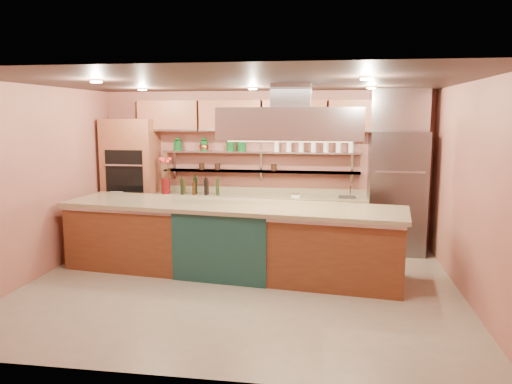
% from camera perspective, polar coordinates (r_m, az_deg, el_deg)
% --- Properties ---
extents(floor, '(6.00, 5.00, 0.02)m').
position_cam_1_polar(floor, '(7.12, -1.89, -10.75)').
color(floor, gray).
rests_on(floor, ground).
extents(ceiling, '(6.00, 5.00, 0.02)m').
position_cam_1_polar(ceiling, '(6.72, -2.01, 12.45)').
color(ceiling, black).
rests_on(ceiling, wall_back).
extents(wall_back, '(6.00, 0.04, 2.80)m').
position_cam_1_polar(wall_back, '(9.23, 0.91, 2.77)').
color(wall_back, '#A55F4E').
rests_on(wall_back, floor).
extents(wall_front, '(6.00, 0.04, 2.80)m').
position_cam_1_polar(wall_front, '(4.39, -7.98, -4.12)').
color(wall_front, '#A55F4E').
rests_on(wall_front, floor).
extents(wall_left, '(0.04, 5.00, 2.80)m').
position_cam_1_polar(wall_left, '(7.90, -23.87, 0.98)').
color(wall_left, '#A55F4E').
rests_on(wall_left, floor).
extents(wall_right, '(0.04, 5.00, 2.80)m').
position_cam_1_polar(wall_right, '(6.89, 23.38, -0.03)').
color(wall_right, '#A55F4E').
rests_on(wall_right, floor).
extents(oven_stack, '(0.95, 0.64, 2.30)m').
position_cam_1_polar(oven_stack, '(9.59, -14.02, 1.23)').
color(oven_stack, brown).
rests_on(oven_stack, floor).
extents(refrigerator, '(0.95, 0.72, 2.10)m').
position_cam_1_polar(refrigerator, '(8.90, 15.74, -0.06)').
color(refrigerator, slate).
rests_on(refrigerator, floor).
extents(back_counter, '(3.84, 0.64, 0.93)m').
position_cam_1_polar(back_counter, '(9.09, 0.33, -3.30)').
color(back_counter, tan).
rests_on(back_counter, floor).
extents(wall_shelf_lower, '(3.60, 0.26, 0.03)m').
position_cam_1_polar(wall_shelf_lower, '(9.11, 0.49, 2.37)').
color(wall_shelf_lower, '#ADB1B5').
rests_on(wall_shelf_lower, wall_back).
extents(wall_shelf_upper, '(3.60, 0.26, 0.03)m').
position_cam_1_polar(wall_shelf_upper, '(9.08, 0.49, 4.57)').
color(wall_shelf_upper, '#ADB1B5').
rests_on(wall_shelf_upper, wall_back).
extents(upper_cabinets, '(4.60, 0.36, 0.55)m').
position_cam_1_polar(upper_cabinets, '(9.00, 0.77, 8.67)').
color(upper_cabinets, brown).
rests_on(upper_cabinets, wall_back).
extents(range_hood, '(2.00, 1.00, 0.45)m').
position_cam_1_polar(range_hood, '(7.20, 4.06, 7.81)').
color(range_hood, '#ADB1B5').
rests_on(range_hood, ceiling).
extents(ceiling_downlights, '(4.00, 2.80, 0.02)m').
position_cam_1_polar(ceiling_downlights, '(6.92, -1.70, 12.10)').
color(ceiling_downlights, '#FFE5A5').
rests_on(ceiling_downlights, ceiling).
extents(island, '(5.14, 1.69, 1.05)m').
position_cam_1_polar(island, '(7.56, -2.93, -5.34)').
color(island, brown).
rests_on(island, floor).
extents(flower_vase, '(0.19, 0.19, 0.29)m').
position_cam_1_polar(flower_vase, '(9.34, -10.26, 0.69)').
color(flower_vase, '#610E11').
rests_on(flower_vase, back_counter).
extents(oil_bottle_cluster, '(0.80, 0.27, 0.25)m').
position_cam_1_polar(oil_bottle_cluster, '(9.15, -6.37, 0.49)').
color(oil_bottle_cluster, black).
rests_on(oil_bottle_cluster, back_counter).
extents(kitchen_scale, '(0.18, 0.16, 0.08)m').
position_cam_1_polar(kitchen_scale, '(8.88, 4.58, -0.30)').
color(kitchen_scale, white).
rests_on(kitchen_scale, back_counter).
extents(bar_faucet, '(0.03, 0.03, 0.21)m').
position_cam_1_polar(bar_faucet, '(8.95, 10.70, 0.08)').
color(bar_faucet, white).
rests_on(bar_faucet, back_counter).
extents(copper_kettle, '(0.19, 0.19, 0.13)m').
position_cam_1_polar(copper_kettle, '(9.28, -5.91, 5.12)').
color(copper_kettle, '#C8522E').
rests_on(copper_kettle, wall_shelf_upper).
extents(green_canister, '(0.18, 0.18, 0.19)m').
position_cam_1_polar(green_canister, '(9.13, -1.64, 5.29)').
color(green_canister, '#0F481A').
rests_on(green_canister, wall_shelf_upper).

